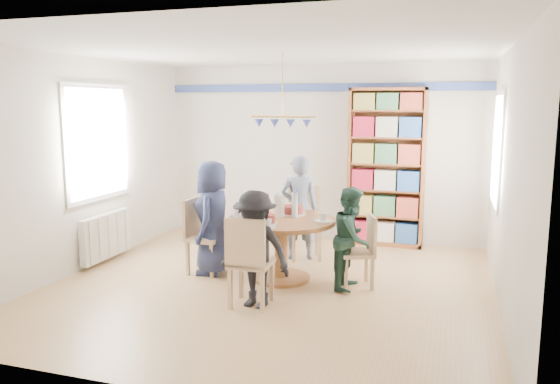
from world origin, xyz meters
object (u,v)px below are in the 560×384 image
at_px(chair_right, 363,248).
at_px(person_near, 255,249).
at_px(chair_left, 200,232).
at_px(chair_near, 249,258).
at_px(radiator, 106,236).
at_px(person_left, 213,218).
at_px(chair_far, 305,219).
at_px(person_right, 352,238).
at_px(person_far, 299,208).
at_px(bookshelf, 386,169).
at_px(dining_table, 281,234).

xyz_separation_m(chair_right, person_near, (-0.96, -0.99, 0.15)).
relative_size(chair_left, chair_near, 0.97).
bearing_deg(radiator, chair_left, -1.72).
height_order(chair_near, person_left, person_left).
height_order(chair_far, person_right, person_right).
relative_size(radiator, person_left, 0.71).
xyz_separation_m(chair_left, person_far, (1.02, 0.96, 0.20)).
distance_m(chair_left, bookshelf, 2.99).
relative_size(chair_left, bookshelf, 0.40).
distance_m(dining_table, person_near, 0.94).
height_order(person_near, bookshelf, bookshelf).
bearing_deg(chair_left, radiator, 178.28).
relative_size(dining_table, person_right, 1.10).
xyz_separation_m(chair_right, person_left, (-1.86, -0.06, 0.25)).
distance_m(chair_near, bookshelf, 3.28).
bearing_deg(chair_left, person_far, 43.31).
distance_m(person_right, person_near, 1.23).
xyz_separation_m(radiator, chair_right, (3.45, 0.03, 0.11)).
distance_m(dining_table, chair_far, 1.04).
height_order(dining_table, person_far, person_far).
xyz_separation_m(chair_right, person_right, (-0.11, -0.10, 0.13)).
relative_size(radiator, chair_near, 1.04).
height_order(chair_right, person_near, person_near).
height_order(dining_table, bookshelf, bookshelf).
bearing_deg(chair_far, person_far, -116.25).
bearing_deg(person_far, chair_right, 116.99).
bearing_deg(person_near, bookshelf, 82.44).
height_order(chair_far, person_left, person_left).
height_order(chair_left, chair_far, chair_far).
xyz_separation_m(person_right, person_far, (-0.91, 0.99, 0.12)).
xyz_separation_m(radiator, bookshelf, (3.45, 2.04, 0.80)).
xyz_separation_m(chair_left, person_right, (1.92, -0.03, 0.08)).
bearing_deg(bookshelf, person_right, -93.21).
height_order(dining_table, chair_left, chair_left).
distance_m(radiator, bookshelf, 4.09).
bearing_deg(person_near, person_right, 56.67).
relative_size(person_right, person_near, 0.96).
relative_size(chair_near, person_near, 0.78).
bearing_deg(chair_far, person_near, -89.82).
distance_m(chair_near, person_right, 1.31).
xyz_separation_m(person_right, bookshelf, (0.12, 2.11, 0.56)).
distance_m(person_left, person_near, 1.30).
xyz_separation_m(radiator, chair_far, (2.48, 1.02, 0.19)).
bearing_deg(chair_far, radiator, -157.60).
xyz_separation_m(dining_table, person_far, (-0.04, 0.94, 0.15)).
distance_m(chair_left, chair_right, 2.04).
relative_size(chair_far, person_near, 0.80).
bearing_deg(person_near, dining_table, 101.17).
distance_m(chair_right, person_near, 1.38).
height_order(chair_near, person_far, person_far).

